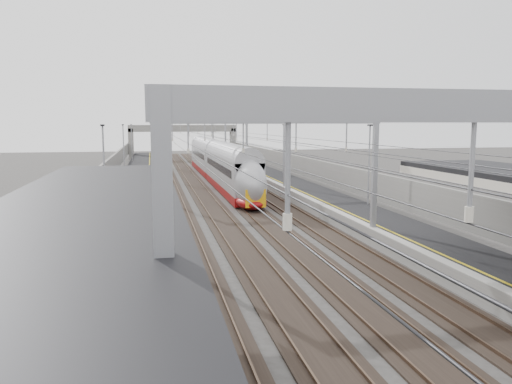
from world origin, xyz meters
name	(u,v)px	position (x,y,z in m)	size (l,w,h in m)	color
platform_left	(136,191)	(-8.00, 45.00, 0.50)	(4.00, 120.00, 1.00)	black
platform_right	(293,187)	(8.00, 45.00, 0.50)	(4.00, 120.00, 1.00)	black
tracks	(217,194)	(0.00, 45.00, 0.05)	(11.40, 140.00, 0.20)	black
overhead_line	(209,132)	(0.00, 51.62, 6.14)	(13.00, 140.00, 6.60)	gray
canopy_left	(49,255)	(-8.02, 2.99, 5.09)	(4.40, 30.00, 4.24)	black
overbridge	(183,133)	(0.00, 100.00, 5.31)	(22.00, 2.20, 6.90)	slate
wall_left	(102,181)	(-11.20, 45.00, 1.60)	(0.30, 120.00, 3.20)	slate
wall_right	(322,176)	(11.20, 45.00, 1.60)	(0.30, 120.00, 3.20)	slate
train	(219,166)	(1.50, 55.00, 2.02)	(2.59, 47.24, 4.10)	maroon
signal_green	(160,155)	(-5.20, 71.51, 2.42)	(0.32, 0.32, 3.48)	black
signal_red_near	(221,157)	(3.20, 65.23, 2.42)	(0.32, 0.32, 3.48)	black
signal_red_far	(231,155)	(5.40, 69.91, 2.42)	(0.32, 0.32, 3.48)	black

